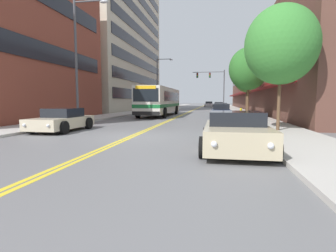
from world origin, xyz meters
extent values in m
plane|color=slate|center=(0.00, 37.00, 0.00)|extent=(240.00, 240.00, 0.00)
cube|color=#B2ADA5|center=(-7.00, 37.00, 0.07)|extent=(3.00, 106.00, 0.13)
cube|color=#B2ADA5|center=(7.00, 37.00, 0.07)|extent=(3.00, 106.00, 0.13)
cube|color=yellow|center=(-0.10, 37.00, 0.00)|extent=(0.14, 106.00, 0.01)
cube|color=yellow|center=(0.10, 37.00, 0.00)|extent=(0.14, 106.00, 0.01)
cube|color=brown|center=(-13.25, 7.24, 6.48)|extent=(9.00, 17.62, 12.97)
cube|color=black|center=(-8.71, 7.24, 5.19)|extent=(0.08, 15.51, 1.40)
cube|color=beige|center=(-14.75, 32.10, 11.71)|extent=(12.00, 28.29, 23.43)
cube|color=black|center=(-8.71, 32.10, 2.60)|extent=(0.08, 26.02, 1.40)
cube|color=black|center=(-8.71, 32.10, 5.21)|extent=(0.08, 26.02, 1.40)
cube|color=black|center=(-8.71, 32.10, 7.81)|extent=(0.08, 26.02, 1.40)
cube|color=black|center=(-8.71, 32.10, 10.41)|extent=(0.08, 26.02, 1.40)
cube|color=black|center=(-8.71, 32.10, 13.02)|extent=(0.08, 26.02, 1.40)
cube|color=black|center=(-8.71, 32.10, 15.62)|extent=(0.08, 26.02, 1.40)
cube|color=black|center=(-8.71, 32.10, 18.22)|extent=(0.08, 26.02, 1.40)
cube|color=brown|center=(12.75, 37.00, 5.13)|extent=(8.00, 68.00, 10.26)
cube|color=maroon|center=(8.20, 37.00, 2.90)|extent=(1.10, 61.20, 0.24)
cube|color=black|center=(8.71, 37.00, 6.36)|extent=(0.08, 61.20, 1.40)
cube|color=silver|center=(-2.17, 16.31, 1.64)|extent=(2.48, 11.84, 2.59)
cube|color=#196B33|center=(-2.17, 16.31, 1.13)|extent=(2.50, 11.86, 0.32)
cube|color=black|center=(-2.17, 16.90, 2.06)|extent=(2.51, 9.23, 0.93)
cube|color=black|center=(-2.17, 10.37, 2.11)|extent=(2.24, 0.04, 1.14)
cube|color=yellow|center=(-2.17, 10.36, 2.76)|extent=(1.79, 0.06, 0.28)
cube|color=black|center=(-2.17, 10.35, 0.53)|extent=(2.43, 0.08, 0.32)
cylinder|color=black|center=(-3.45, 12.29, 0.50)|extent=(0.30, 1.00, 1.00)
cylinder|color=black|center=(-0.90, 12.29, 0.50)|extent=(0.30, 1.00, 1.00)
cylinder|color=black|center=(-3.45, 19.57, 0.50)|extent=(0.30, 1.00, 1.00)
cylinder|color=black|center=(-0.90, 19.57, 0.50)|extent=(0.30, 1.00, 1.00)
cube|color=beige|center=(-4.39, 1.34, 0.46)|extent=(1.77, 4.07, 0.57)
cube|color=black|center=(-4.39, 1.50, 0.98)|extent=(1.52, 1.79, 0.47)
cylinder|color=black|center=(-5.29, 0.08, 0.33)|extent=(0.22, 0.66, 0.66)
cylinder|color=black|center=(-3.48, 0.08, 0.33)|extent=(0.22, 0.66, 0.66)
cylinder|color=black|center=(-5.29, 2.60, 0.33)|extent=(0.22, 0.66, 0.66)
cylinder|color=black|center=(-3.48, 2.60, 0.33)|extent=(0.22, 0.66, 0.66)
sphere|color=silver|center=(-5.01, -0.71, 0.49)|extent=(0.16, 0.16, 0.16)
sphere|color=silver|center=(-3.77, -0.71, 0.49)|extent=(0.16, 0.16, 0.16)
cube|color=red|center=(-5.02, 3.39, 0.49)|extent=(0.18, 0.04, 0.10)
cube|color=red|center=(-3.75, 3.39, 0.49)|extent=(0.18, 0.04, 0.10)
cube|color=maroon|center=(-4.27, 33.28, 0.50)|extent=(1.84, 4.21, 0.66)
cube|color=black|center=(-4.27, 33.45, 1.07)|extent=(1.58, 1.85, 0.47)
cylinder|color=black|center=(-5.21, 31.97, 0.31)|extent=(0.22, 0.63, 0.63)
cylinder|color=black|center=(-3.32, 31.97, 0.31)|extent=(0.22, 0.63, 0.63)
cylinder|color=black|center=(-5.21, 34.58, 0.31)|extent=(0.22, 0.63, 0.63)
cylinder|color=black|center=(-3.32, 34.58, 0.31)|extent=(0.22, 0.63, 0.63)
sphere|color=silver|center=(-4.91, 31.15, 0.54)|extent=(0.16, 0.16, 0.16)
sphere|color=silver|center=(-3.62, 31.15, 0.54)|extent=(0.16, 0.16, 0.16)
cube|color=red|center=(-4.93, 35.39, 0.54)|extent=(0.18, 0.04, 0.10)
cube|color=red|center=(-3.60, 35.39, 0.54)|extent=(0.18, 0.04, 0.10)
cube|color=black|center=(-4.44, 26.66, 0.48)|extent=(1.78, 4.09, 0.60)
cube|color=black|center=(-4.44, 26.82, 1.01)|extent=(1.53, 1.80, 0.47)
cylinder|color=black|center=(-5.35, 25.39, 0.32)|extent=(0.22, 0.64, 0.64)
cylinder|color=black|center=(-3.52, 25.39, 0.32)|extent=(0.22, 0.64, 0.64)
cylinder|color=black|center=(-5.35, 27.93, 0.32)|extent=(0.22, 0.64, 0.64)
cylinder|color=black|center=(-3.52, 27.93, 0.32)|extent=(0.22, 0.64, 0.64)
sphere|color=silver|center=(-5.06, 24.59, 0.51)|extent=(0.16, 0.16, 0.16)
sphere|color=silver|center=(-3.81, 24.59, 0.51)|extent=(0.16, 0.16, 0.16)
cube|color=red|center=(-5.08, 28.72, 0.51)|extent=(0.18, 0.04, 0.10)
cube|color=red|center=(-3.79, 28.72, 0.51)|extent=(0.18, 0.04, 0.10)
cube|color=#BCAD89|center=(4.40, -2.80, 0.51)|extent=(1.92, 4.05, 0.68)
cube|color=black|center=(4.40, -2.64, 1.07)|extent=(1.65, 1.78, 0.43)
cylinder|color=black|center=(3.42, -4.06, 0.31)|extent=(0.22, 0.63, 0.63)
cylinder|color=black|center=(5.38, -4.06, 0.31)|extent=(0.22, 0.63, 0.63)
cylinder|color=black|center=(3.42, -1.54, 0.31)|extent=(0.22, 0.63, 0.63)
cylinder|color=black|center=(5.38, -1.54, 0.31)|extent=(0.22, 0.63, 0.63)
sphere|color=silver|center=(3.73, -4.85, 0.55)|extent=(0.16, 0.16, 0.16)
sphere|color=silver|center=(5.07, -4.85, 0.55)|extent=(0.16, 0.16, 0.16)
cube|color=red|center=(3.71, -0.76, 0.55)|extent=(0.18, 0.04, 0.10)
cube|color=red|center=(5.09, -0.76, 0.55)|extent=(0.18, 0.04, 0.10)
cube|color=#19234C|center=(4.26, 14.51, 0.47)|extent=(1.77, 4.75, 0.60)
cube|color=black|center=(4.26, 14.70, 1.04)|extent=(1.53, 2.09, 0.55)
cylinder|color=black|center=(3.35, 13.04, 0.31)|extent=(0.22, 0.61, 0.61)
cylinder|color=black|center=(5.17, 13.04, 0.31)|extent=(0.22, 0.61, 0.61)
cylinder|color=black|center=(3.35, 15.98, 0.31)|extent=(0.22, 0.61, 0.61)
cylinder|color=black|center=(5.17, 15.98, 0.31)|extent=(0.22, 0.61, 0.61)
sphere|color=silver|center=(3.64, 12.11, 0.50)|extent=(0.16, 0.16, 0.16)
sphere|color=silver|center=(4.88, 12.11, 0.50)|extent=(0.16, 0.16, 0.16)
cube|color=red|center=(3.62, 16.89, 0.50)|extent=(0.18, 0.04, 0.10)
cube|color=red|center=(4.90, 16.89, 0.50)|extent=(0.18, 0.04, 0.10)
cube|color=#38383D|center=(4.31, 21.88, 0.52)|extent=(1.79, 4.09, 0.68)
cube|color=black|center=(4.31, 22.04, 1.10)|extent=(1.54, 1.80, 0.47)
cylinder|color=black|center=(3.39, 20.61, 0.32)|extent=(0.22, 0.65, 0.65)
cylinder|color=black|center=(5.23, 20.61, 0.32)|extent=(0.22, 0.65, 0.65)
cylinder|color=black|center=(3.39, 23.14, 0.32)|extent=(0.22, 0.65, 0.65)
cylinder|color=black|center=(5.23, 23.14, 0.32)|extent=(0.22, 0.65, 0.65)
sphere|color=silver|center=(3.68, 19.81, 0.55)|extent=(0.16, 0.16, 0.16)
sphere|color=silver|center=(4.94, 19.81, 0.55)|extent=(0.16, 0.16, 0.16)
cube|color=red|center=(3.67, 23.93, 0.55)|extent=(0.18, 0.04, 0.10)
cube|color=red|center=(4.95, 23.93, 0.55)|extent=(0.18, 0.04, 0.10)
cube|color=#232328|center=(4.32, 41.76, 0.48)|extent=(1.82, 4.70, 0.60)
cube|color=black|center=(4.32, 41.95, 1.05)|extent=(1.56, 2.07, 0.55)
cylinder|color=black|center=(3.39, 40.31, 0.32)|extent=(0.22, 0.63, 0.63)
cylinder|color=black|center=(5.25, 40.31, 0.32)|extent=(0.22, 0.63, 0.63)
cylinder|color=black|center=(3.39, 43.22, 0.32)|extent=(0.22, 0.63, 0.63)
cylinder|color=black|center=(5.25, 43.22, 0.32)|extent=(0.22, 0.63, 0.63)
sphere|color=silver|center=(3.68, 39.39, 0.51)|extent=(0.16, 0.16, 0.16)
sphere|color=silver|center=(4.95, 39.39, 0.51)|extent=(0.16, 0.16, 0.16)
cube|color=red|center=(3.66, 44.12, 0.51)|extent=(0.18, 0.04, 0.10)
cube|color=red|center=(4.97, 44.12, 0.51)|extent=(0.18, 0.04, 0.10)
cube|color=#B7B7BC|center=(2.05, 55.04, 0.54)|extent=(1.91, 4.57, 0.74)
cube|color=black|center=(2.05, 55.23, 1.14)|extent=(1.64, 2.01, 0.47)
cylinder|color=black|center=(1.07, 53.63, 0.31)|extent=(0.22, 0.61, 0.61)
cylinder|color=black|center=(3.03, 53.63, 0.31)|extent=(0.22, 0.61, 0.61)
cylinder|color=black|center=(1.07, 56.46, 0.31)|extent=(0.22, 0.61, 0.61)
cylinder|color=black|center=(3.03, 56.46, 0.31)|extent=(0.22, 0.61, 0.61)
sphere|color=silver|center=(1.38, 52.74, 0.57)|extent=(0.16, 0.16, 0.16)
sphere|color=silver|center=(2.72, 52.74, 0.57)|extent=(0.16, 0.16, 0.16)
cube|color=red|center=(1.36, 57.34, 0.57)|extent=(0.18, 0.04, 0.10)
cube|color=red|center=(2.74, 57.34, 0.57)|extent=(0.18, 0.04, 0.10)
cylinder|color=#47474C|center=(5.20, 39.66, 3.68)|extent=(0.18, 0.18, 7.37)
cylinder|color=#47474C|center=(2.23, 39.66, 7.02)|extent=(5.93, 0.11, 0.11)
cube|color=black|center=(2.53, 39.66, 6.42)|extent=(0.34, 0.26, 0.92)
sphere|color=red|center=(2.53, 39.50, 6.70)|extent=(0.18, 0.18, 0.18)
sphere|color=yellow|center=(2.53, 39.50, 6.42)|extent=(0.18, 0.18, 0.18)
sphere|color=green|center=(2.53, 39.50, 6.14)|extent=(0.18, 0.18, 0.18)
cylinder|color=black|center=(2.53, 39.66, 6.95)|extent=(0.02, 0.02, 0.14)
cube|color=black|center=(0.16, 39.66, 6.42)|extent=(0.34, 0.26, 0.92)
sphere|color=red|center=(0.16, 39.50, 6.70)|extent=(0.18, 0.18, 0.18)
sphere|color=yellow|center=(0.16, 39.50, 6.42)|extent=(0.18, 0.18, 0.18)
sphere|color=green|center=(0.16, 39.50, 6.14)|extent=(0.18, 0.18, 0.18)
cylinder|color=black|center=(0.16, 39.66, 6.95)|extent=(0.02, 0.02, 0.14)
cylinder|color=#47474C|center=(-5.30, 4.67, 4.03)|extent=(0.16, 0.16, 8.06)
cylinder|color=#47474C|center=(-4.28, 4.67, 7.91)|extent=(2.04, 0.10, 0.10)
ellipsoid|color=#B2B2B7|center=(-3.26, 4.67, 7.81)|extent=(0.56, 0.28, 0.20)
cylinder|color=#47474C|center=(-5.30, 28.82, 4.05)|extent=(0.16, 0.16, 8.11)
cylinder|color=#47474C|center=(-4.21, 28.82, 7.96)|extent=(2.19, 0.10, 0.10)
ellipsoid|color=#B2B2B7|center=(-3.11, 28.82, 7.86)|extent=(0.56, 0.28, 0.20)
cylinder|color=brown|center=(6.88, 2.61, 1.50)|extent=(0.16, 0.16, 2.73)
ellipsoid|color=#387F33|center=(6.88, 2.61, 4.37)|extent=(3.53, 3.53, 3.88)
cylinder|color=brown|center=(6.41, 11.90, 1.52)|extent=(0.19, 0.19, 2.78)
ellipsoid|color=#2D6B28|center=(6.41, 11.90, 4.30)|extent=(3.27, 3.27, 3.60)
cylinder|color=brown|center=(7.50, 22.64, 1.58)|extent=(0.18, 0.18, 2.89)
ellipsoid|color=#42752D|center=(7.50, 22.64, 4.33)|extent=(3.07, 3.07, 3.38)
cylinder|color=yellow|center=(5.95, 12.67, 0.48)|extent=(0.20, 0.20, 0.70)
sphere|color=yellow|center=(5.95, 12.67, 0.88)|extent=(0.18, 0.18, 0.18)
cylinder|color=yellow|center=(5.81, 12.67, 0.56)|extent=(0.08, 0.09, 0.09)
camera|label=1|loc=(3.75, -11.42, 1.64)|focal=28.00mm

